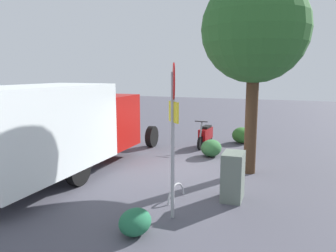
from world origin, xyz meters
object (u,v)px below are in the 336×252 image
object	(u,v)px
stop_sign	(173,117)
bike_rack_hoop	(176,199)
street_tree	(255,30)
box_truck_near	(62,125)
utility_cabinet	(233,176)
motorcycle	(206,135)

from	to	relation	value
stop_sign	bike_rack_hoop	size ratio (longest dim) A/B	3.96
street_tree	bike_rack_hoop	distance (m)	5.49
box_truck_near	utility_cabinet	size ratio (longest dim) A/B	6.97
motorcycle	street_tree	world-z (taller)	street_tree
motorcycle	utility_cabinet	distance (m)	5.90
bike_rack_hoop	motorcycle	bearing A→B (deg)	-171.76
box_truck_near	street_tree	size ratio (longest dim) A/B	1.39
street_tree	utility_cabinet	world-z (taller)	street_tree
stop_sign	utility_cabinet	world-z (taller)	stop_sign
stop_sign	box_truck_near	bearing A→B (deg)	-109.90
utility_cabinet	bike_rack_hoop	world-z (taller)	utility_cabinet
stop_sign	street_tree	size ratio (longest dim) A/B	0.56
box_truck_near	motorcycle	world-z (taller)	box_truck_near
stop_sign	utility_cabinet	distance (m)	2.47
motorcycle	bike_rack_hoop	distance (m)	6.12
motorcycle	street_tree	bearing A→B (deg)	39.54
box_truck_near	utility_cabinet	xyz separation A→B (m)	(-0.02, 5.21, -0.97)
street_tree	bike_rack_hoop	size ratio (longest dim) A/B	7.12
box_truck_near	utility_cabinet	distance (m)	5.30
utility_cabinet	bike_rack_hoop	distance (m)	1.55
motorcycle	utility_cabinet	xyz separation A→B (m)	(5.48, 2.19, 0.08)
motorcycle	utility_cabinet	world-z (taller)	utility_cabinet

